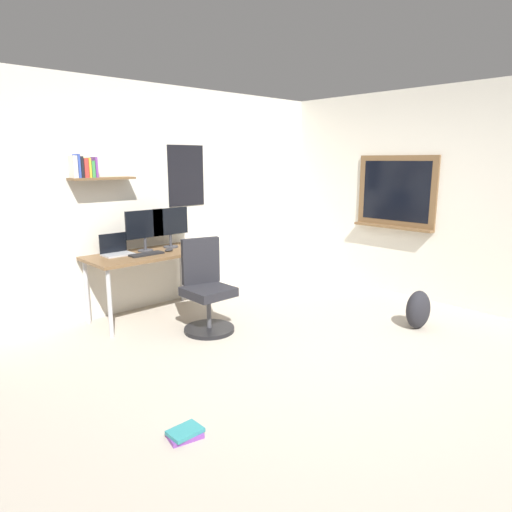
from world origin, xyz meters
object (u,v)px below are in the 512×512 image
(coffee_mug, at_px, (192,243))
(desk, at_px, (149,260))
(keyboard, at_px, (147,254))
(backpack, at_px, (418,310))
(book_stack_on_floor, at_px, (185,433))
(laptop, at_px, (116,250))
(monitor_primary, at_px, (145,227))
(computer_mouse, at_px, (169,250))
(monitor_secondary, at_px, (170,225))
(office_chair, at_px, (206,292))

(coffee_mug, bearing_deg, desk, 176.65)
(keyboard, height_order, backpack, keyboard)
(backpack, xyz_separation_m, book_stack_on_floor, (-2.90, 0.05, -0.18))
(book_stack_on_floor, bearing_deg, coffee_mug, 53.44)
(laptop, xyz_separation_m, monitor_primary, (0.33, -0.05, 0.22))
(computer_mouse, bearing_deg, monitor_primary, 133.35)
(desk, height_order, backpack, desk)
(keyboard, relative_size, backpack, 0.91)
(laptop, relative_size, keyboard, 0.84)
(monitor_primary, relative_size, keyboard, 1.25)
(monitor_primary, relative_size, backpack, 1.14)
(computer_mouse, distance_m, coffee_mug, 0.36)
(keyboard, height_order, coffee_mug, coffee_mug)
(desk, relative_size, coffee_mug, 14.48)
(backpack, height_order, book_stack_on_floor, backpack)
(monitor_primary, bearing_deg, computer_mouse, -46.65)
(laptop, relative_size, monitor_secondary, 0.67)
(monitor_primary, xyz_separation_m, book_stack_on_floor, (-1.07, -2.30, -0.98))
(monitor_primary, bearing_deg, laptop, 171.76)
(laptop, xyz_separation_m, backpack, (2.17, -2.40, -0.59))
(keyboard, distance_m, backpack, 2.95)
(monitor_secondary, bearing_deg, backpack, -57.44)
(monitor_secondary, height_order, backpack, monitor_secondary)
(office_chair, distance_m, book_stack_on_floor, 1.94)
(desk, height_order, book_stack_on_floor, desk)
(computer_mouse, height_order, coffee_mug, coffee_mug)
(office_chair, bearing_deg, laptop, 119.92)
(keyboard, bearing_deg, desk, 51.29)
(computer_mouse, bearing_deg, backpack, -52.55)
(keyboard, height_order, computer_mouse, computer_mouse)
(coffee_mug, bearing_deg, keyboard, -175.48)
(monitor_primary, height_order, book_stack_on_floor, monitor_primary)
(desk, xyz_separation_m, coffee_mug, (0.57, -0.03, 0.12))
(computer_mouse, relative_size, coffee_mug, 1.13)
(laptop, distance_m, computer_mouse, 0.57)
(laptop, height_order, monitor_primary, monitor_primary)
(coffee_mug, height_order, book_stack_on_floor, coffee_mug)
(keyboard, bearing_deg, monitor_primary, 62.37)
(backpack, bearing_deg, office_chair, 137.82)
(computer_mouse, height_order, backpack, computer_mouse)
(desk, distance_m, monitor_primary, 0.36)
(keyboard, distance_m, coffee_mug, 0.64)
(office_chair, xyz_separation_m, monitor_secondary, (0.14, 0.86, 0.60))
(office_chair, bearing_deg, monitor_secondary, 80.56)
(monitor_secondary, distance_m, book_stack_on_floor, 2.86)
(office_chair, bearing_deg, book_stack_on_floor, -131.17)
(coffee_mug, height_order, backpack, coffee_mug)
(laptop, bearing_deg, computer_mouse, -24.98)
(office_chair, xyz_separation_m, monitor_primary, (-0.19, 0.86, 0.60))
(coffee_mug, bearing_deg, monitor_primary, 165.19)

